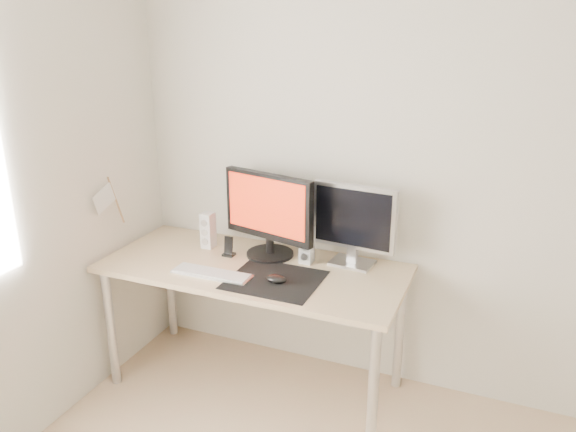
% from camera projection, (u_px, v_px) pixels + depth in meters
% --- Properties ---
extents(wall_back, '(3.50, 0.00, 3.50)m').
position_uv_depth(wall_back, '(453.00, 171.00, 2.77)').
color(wall_back, silver).
rests_on(wall_back, ground).
extents(mousepad, '(0.45, 0.40, 0.00)m').
position_uv_depth(mousepad, '(275.00, 280.00, 2.79)').
color(mousepad, black).
rests_on(mousepad, desk).
extents(mouse, '(0.11, 0.06, 0.04)m').
position_uv_depth(mouse, '(276.00, 279.00, 2.75)').
color(mouse, black).
rests_on(mouse, mousepad).
extents(desk, '(1.60, 0.70, 0.73)m').
position_uv_depth(desk, '(253.00, 279.00, 2.98)').
color(desk, '#D1B587').
rests_on(desk, ground).
extents(main_monitor, '(0.55, 0.31, 0.47)m').
position_uv_depth(main_monitor, '(269.00, 212.00, 3.00)').
color(main_monitor, black).
rests_on(main_monitor, desk).
extents(second_monitor, '(0.45, 0.18, 0.43)m').
position_uv_depth(second_monitor, '(354.00, 221.00, 2.90)').
color(second_monitor, '#BDBDBF').
rests_on(second_monitor, desk).
extents(speaker_left, '(0.07, 0.08, 0.20)m').
position_uv_depth(speaker_left, '(208.00, 230.00, 3.17)').
color(speaker_left, white).
rests_on(speaker_left, desk).
extents(speaker_right, '(0.07, 0.08, 0.20)m').
position_uv_depth(speaker_right, '(307.00, 244.00, 2.97)').
color(speaker_right, white).
rests_on(speaker_right, desk).
extents(keyboard, '(0.42, 0.12, 0.02)m').
position_uv_depth(keyboard, '(212.00, 273.00, 2.85)').
color(keyboard, silver).
rests_on(keyboard, desk).
extents(phone_dock, '(0.06, 0.05, 0.11)m').
position_uv_depth(phone_dock, '(229.00, 250.00, 3.07)').
color(phone_dock, black).
rests_on(phone_dock, desk).
extents(pennant, '(0.01, 0.23, 0.29)m').
position_uv_depth(pennant, '(108.00, 199.00, 3.01)').
color(pennant, '#A57F54').
rests_on(pennant, wall_left).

